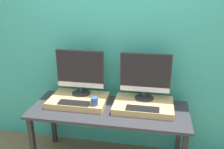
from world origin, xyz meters
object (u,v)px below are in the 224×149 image
at_px(keyboard_left, 74,103).
at_px(keyboard_right, 143,108).
at_px(monitor_left, 80,71).
at_px(monitor_right, 145,75).
at_px(mug, 94,101).

height_order(keyboard_left, keyboard_right, same).
distance_m(keyboard_left, keyboard_right, 0.72).
height_order(monitor_left, keyboard_right, monitor_left).
distance_m(monitor_left, keyboard_right, 0.81).
distance_m(monitor_right, keyboard_right, 0.37).
relative_size(monitor_left, keyboard_right, 1.60).
bearing_deg(mug, monitor_right, 27.17).
height_order(keyboard_left, mug, mug).
height_order(monitor_left, monitor_right, same).
relative_size(monitor_right, keyboard_right, 1.60).
bearing_deg(keyboard_left, keyboard_right, 0.00).
distance_m(monitor_left, keyboard_left, 0.37).
height_order(monitor_left, mug, monitor_left).
bearing_deg(monitor_right, monitor_left, 180.00).
xyz_separation_m(monitor_left, mug, (0.22, -0.26, -0.23)).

